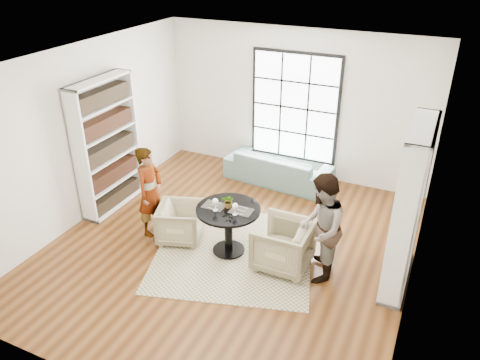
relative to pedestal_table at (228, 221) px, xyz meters
The scene contains 16 objects.
ground 0.59m from the pedestal_table, 102.49° to the left, with size 6.00×6.00×0.00m, color brown.
room_shell 0.96m from the pedestal_table, 92.49° to the left, with size 6.00×6.01×6.00m.
rug 0.58m from the pedestal_table, ahead, with size 2.43×2.43×0.01m, color #BBB08C.
pedestal_table is the anchor object (origin of this frame).
sofa 2.60m from the pedestal_table, 92.91° to the left, with size 2.14×0.84×0.63m, color #769E99.
armchair_left 0.91m from the pedestal_table, behind, with size 0.68×0.70×0.64m, color tan.
armchair_right 0.92m from the pedestal_table, ahead, with size 0.80×0.82×0.75m, color tan.
person_left 1.43m from the pedestal_table, behind, with size 0.56×0.37×1.55m, color gray.
person_right 1.47m from the pedestal_table, ahead, with size 0.80×0.63×1.65m, color gray.
placemat_left 0.32m from the pedestal_table, behind, with size 0.34×0.26×0.01m, color black.
placemat_right 0.31m from the pedestal_table, ahead, with size 0.34×0.26×0.01m, color black.
cutlery_left 0.33m from the pedestal_table, behind, with size 0.14×0.22×0.01m, color silver, non-canonical shape.
cutlery_right 0.31m from the pedestal_table, ahead, with size 0.14×0.22×0.01m, color silver, non-canonical shape.
wine_glass_left 0.42m from the pedestal_table, 139.37° to the right, with size 0.09×0.09×0.21m.
wine_glass_right 0.41m from the pedestal_table, 33.98° to the right, with size 0.09×0.09×0.20m.
flower_centerpiece 0.33m from the pedestal_table, 104.91° to the left, with size 0.20×0.17×0.22m, color gray.
Camera 1 is at (2.76, -5.61, 4.49)m, focal length 35.00 mm.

